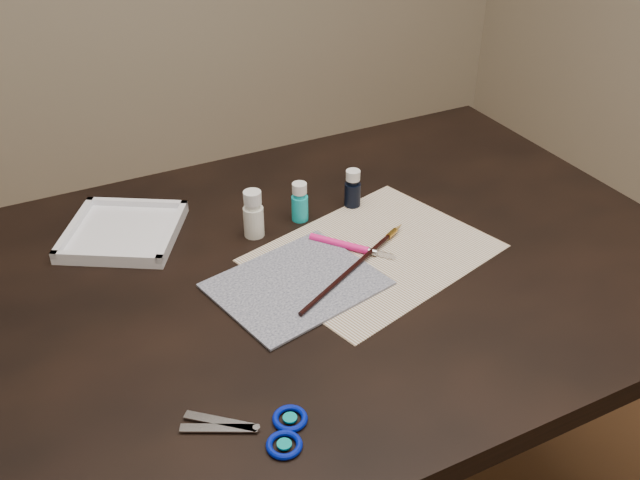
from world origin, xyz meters
name	(u,v)px	position (x,y,z in m)	size (l,w,h in m)	color
table	(320,417)	(0.00, 0.00, 0.38)	(1.30, 0.90, 0.75)	black
paper	(374,253)	(0.10, -0.01, 0.75)	(0.39, 0.30, 0.00)	white
canvas	(296,284)	(-0.06, -0.04, 0.75)	(0.26, 0.21, 0.00)	black
paint_bottle_white	(253,214)	(-0.06, 0.14, 0.79)	(0.04, 0.04, 0.09)	white
paint_bottle_cyan	(300,202)	(0.03, 0.15, 0.79)	(0.03, 0.03, 0.08)	#15B5BF
paint_bottle_navy	(353,188)	(0.15, 0.15, 0.79)	(0.03, 0.03, 0.08)	black
paintbrush	(356,265)	(0.05, -0.04, 0.76)	(0.32, 0.01, 0.01)	black
craft_knife	(353,247)	(0.07, 0.01, 0.76)	(0.17, 0.01, 0.01)	#FF1B86
scissors	(243,431)	(-0.26, -0.29, 0.75)	(0.18, 0.09, 0.01)	silver
palette_tray	(123,231)	(-0.28, 0.24, 0.76)	(0.19, 0.19, 0.02)	white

